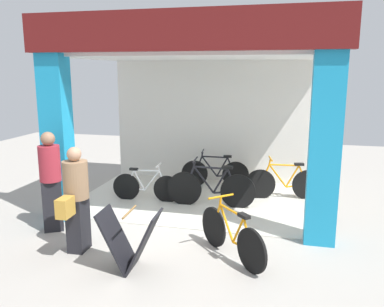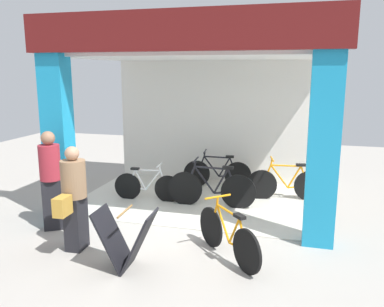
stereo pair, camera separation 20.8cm
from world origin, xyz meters
name	(u,v)px [view 1 (the left image)]	position (x,y,z in m)	size (l,w,h in m)	color
ground_plane	(181,229)	(0.00, 0.00, 0.00)	(17.92, 17.92, 0.00)	#9E9991
shop_facade	(202,108)	(0.00, 1.64, 1.91)	(5.16, 3.54, 3.55)	beige
bicycle_inside_0	(146,187)	(-1.08, 1.25, 0.31)	(1.43, 0.39, 0.79)	black
bicycle_inside_1	(211,188)	(0.28, 1.23, 0.38)	(1.74, 0.48, 0.96)	black
bicycle_inside_2	(284,183)	(1.67, 2.06, 0.35)	(1.59, 0.45, 0.89)	black
bicycle_inside_3	(215,173)	(0.11, 2.60, 0.34)	(1.55, 0.43, 0.86)	black
bicycle_parked_0	(232,236)	(0.99, -0.88, 0.34)	(1.09, 1.18, 0.86)	black
sandwich_board_sign	(130,240)	(-0.28, -1.53, 0.42)	(0.82, 0.53, 0.84)	black
pedestrian_0	(76,199)	(-1.26, -1.18, 0.81)	(0.38, 0.67, 1.58)	black
pedestrian_1	(51,180)	(-2.07, -0.55, 0.87)	(0.48, 0.48, 1.68)	black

